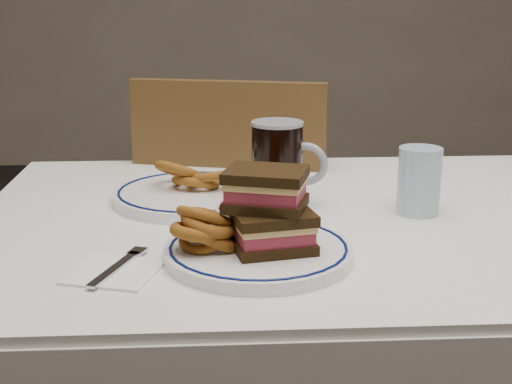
{
  "coord_description": "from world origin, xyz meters",
  "views": [
    {
      "loc": [
        -0.21,
        -1.18,
        1.13
      ],
      "look_at": [
        -0.15,
        -0.18,
        0.84
      ],
      "focal_mm": 50.0,
      "sensor_mm": 36.0,
      "label": 1
    }
  ],
  "objects": [
    {
      "name": "onion_rings_far",
      "position": [
        -0.25,
        0.13,
        0.79
      ],
      "size": [
        0.16,
        0.1,
        0.09
      ],
      "color": "brown",
      "rests_on": "far_plate"
    },
    {
      "name": "ketchup_ramekin",
      "position": [
        -0.18,
        -0.12,
        0.79
      ],
      "size": [
        0.06,
        0.06,
        0.04
      ],
      "color": "silver",
      "rests_on": "main_plate"
    },
    {
      "name": "main_plate",
      "position": [
        -0.15,
        -0.2,
        0.76
      ],
      "size": [
        0.28,
        0.28,
        0.02
      ],
      "color": "white",
      "rests_on": "dining_table"
    },
    {
      "name": "reuben_sandwich",
      "position": [
        -0.13,
        -0.21,
        0.83
      ],
      "size": [
        0.14,
        0.13,
        0.12
      ],
      "color": "black",
      "rests_on": "main_plate"
    },
    {
      "name": "far_plate",
      "position": [
        -0.25,
        0.1,
        0.76
      ],
      "size": [
        0.29,
        0.29,
        0.02
      ],
      "color": "white",
      "rests_on": "dining_table"
    },
    {
      "name": "water_glass",
      "position": [
        0.14,
        0.0,
        0.81
      ],
      "size": [
        0.07,
        0.07,
        0.12
      ],
      "primitive_type": "cylinder",
      "color": "#ADC6E0",
      "rests_on": "dining_table"
    },
    {
      "name": "dining_table",
      "position": [
        0.0,
        0.0,
        0.64
      ],
      "size": [
        1.27,
        0.87,
        0.75
      ],
      "color": "silver",
      "rests_on": "floor"
    },
    {
      "name": "chair_far",
      "position": [
        -0.15,
        0.48,
        0.51
      ],
      "size": [
        0.53,
        0.53,
        0.94
      ],
      "color": "#4B3218",
      "rests_on": "floor"
    },
    {
      "name": "napkin_fork",
      "position": [
        -0.35,
        -0.24,
        0.75
      ],
      "size": [
        0.14,
        0.16,
        0.01
      ],
      "color": "white",
      "rests_on": "dining_table"
    },
    {
      "name": "onion_rings_main",
      "position": [
        -0.23,
        -0.2,
        0.8
      ],
      "size": [
        0.11,
        0.1,
        0.1
      ],
      "color": "brown",
      "rests_on": "main_plate"
    },
    {
      "name": "beer_mug",
      "position": [
        -0.1,
        0.06,
        0.83
      ],
      "size": [
        0.14,
        0.09,
        0.15
      ],
      "color": "black",
      "rests_on": "dining_table"
    }
  ]
}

